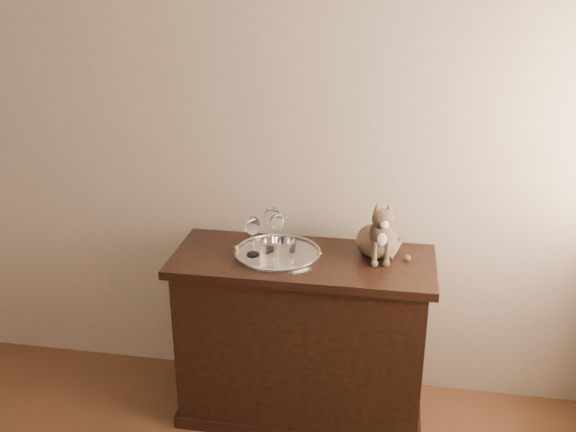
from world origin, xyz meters
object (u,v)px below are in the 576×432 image
tray (278,254)px  tumbler_a (286,251)px  wine_glass_d (277,232)px  wine_glass_b (272,227)px  cat (378,226)px  sideboard (302,338)px  tumbler_b (271,250)px  wine_glass_c (253,236)px

tray → tumbler_a: (0.05, -0.08, 0.05)m
wine_glass_d → wine_glass_b: bearing=136.0°
wine_glass_b → cat: 0.49m
sideboard → tray: (-0.12, 0.02, 0.43)m
wine_glass_b → wine_glass_d: 0.04m
tumbler_b → tumbler_a: bearing=3.3°
wine_glass_d → tumbler_b: wine_glass_d is taller
tumbler_b → tray: bearing=78.8°
sideboard → wine_glass_d: wine_glass_d is taller
wine_glass_c → sideboard: bearing=5.6°
wine_glass_b → tumbler_a: 0.18m
wine_glass_c → tray: bearing=19.7°
wine_glass_b → cat: bearing=0.0°
cat → tumbler_b: bearing=-174.4°
wine_glass_b → tumbler_a: wine_glass_b is taller
sideboard → wine_glass_c: (-0.23, -0.02, 0.53)m
wine_glass_b → wine_glass_c: (-0.07, -0.10, -0.00)m
sideboard → wine_glass_d: bearing=156.9°
sideboard → tumbler_a: (-0.07, -0.06, 0.48)m
sideboard → tumbler_a: tumbler_a is taller
wine_glass_d → cat: size_ratio=0.61×
wine_glass_b → wine_glass_d: bearing=-44.0°
sideboard → wine_glass_d: (-0.13, 0.06, 0.52)m
wine_glass_b → wine_glass_c: wine_glass_b is taller
tray → tumbler_a: 0.11m
tray → cat: size_ratio=1.37×
wine_glass_d → tumbler_b: 0.13m
wine_glass_c → wine_glass_d: bearing=38.6°
wine_glass_d → tumbler_a: (0.06, -0.12, -0.04)m
tray → tumbler_a: bearing=-55.1°
wine_glass_d → cat: (0.46, 0.03, 0.05)m
wine_glass_c → tumbler_b: bearing=-25.7°
sideboard → tumbler_a: bearing=-136.6°
wine_glass_d → cat: bearing=3.4°
wine_glass_b → cat: cat is taller
wine_glass_d → wine_glass_c: bearing=-141.4°
wine_glass_c → tumbler_b: size_ratio=1.88×
wine_glass_d → tumbler_b: (-0.01, -0.12, -0.04)m
tumbler_b → wine_glass_c: bearing=154.3°
sideboard → tumbler_b: bearing=-154.1°
tumbler_a → cat: cat is taller
sideboard → tumbler_b: (-0.14, -0.07, 0.48)m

